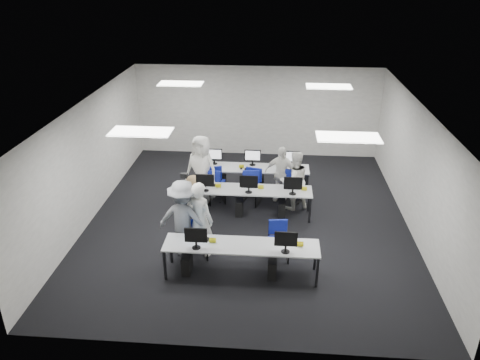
# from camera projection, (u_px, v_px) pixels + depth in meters

# --- Properties ---
(room) EXTENTS (9.00, 9.02, 3.00)m
(room) POSITION_uv_depth(u_px,v_px,m) (249.00, 165.00, 11.42)
(room) COLOR black
(room) RESTS_ON ground
(ceiling_panels) EXTENTS (5.20, 4.60, 0.02)m
(ceiling_panels) POSITION_uv_depth(u_px,v_px,m) (249.00, 106.00, 10.79)
(ceiling_panels) COLOR white
(ceiling_panels) RESTS_ON room
(desk_front) EXTENTS (3.20, 0.70, 0.73)m
(desk_front) POSITION_uv_depth(u_px,v_px,m) (241.00, 247.00, 9.60)
(desk_front) COLOR #BCBEC1
(desk_front) RESTS_ON ground
(desk_mid) EXTENTS (3.20, 0.70, 0.73)m
(desk_mid) POSITION_uv_depth(u_px,v_px,m) (249.00, 191.00, 11.95)
(desk_mid) COLOR #BCBEC1
(desk_mid) RESTS_ON ground
(desk_back) EXTENTS (3.20, 0.70, 0.73)m
(desk_back) POSITION_uv_depth(u_px,v_px,m) (252.00, 169.00, 13.21)
(desk_back) COLOR #BCBEC1
(desk_back) RESTS_ON ground
(equipment_front) EXTENTS (2.51, 0.41, 1.19)m
(equipment_front) POSITION_uv_depth(u_px,v_px,m) (232.00, 260.00, 9.73)
(equipment_front) COLOR #0D56B0
(equipment_front) RESTS_ON desk_front
(equipment_mid) EXTENTS (2.91, 0.41, 1.19)m
(equipment_mid) POSITION_uv_depth(u_px,v_px,m) (242.00, 202.00, 12.08)
(equipment_mid) COLOR white
(equipment_mid) RESTS_ON desk_mid
(equipment_back) EXTENTS (2.91, 0.41, 1.19)m
(equipment_back) POSITION_uv_depth(u_px,v_px,m) (259.00, 179.00, 13.35)
(equipment_back) COLOR white
(equipment_back) RESTS_ON desk_back
(chair_0) EXTENTS (0.55, 0.58, 0.86)m
(chair_0) POSITION_uv_depth(u_px,v_px,m) (197.00, 246.00, 10.36)
(chair_0) COLOR navy
(chair_0) RESTS_ON ground
(chair_1) EXTENTS (0.49, 0.52, 0.88)m
(chair_1) POSITION_uv_depth(u_px,v_px,m) (278.00, 248.00, 10.30)
(chair_1) COLOR navy
(chair_1) RESTS_ON ground
(chair_2) EXTENTS (0.61, 0.63, 0.95)m
(chair_2) POSITION_uv_depth(u_px,v_px,m) (216.00, 191.00, 12.79)
(chair_2) COLOR navy
(chair_2) RESTS_ON ground
(chair_3) EXTENTS (0.59, 0.62, 0.96)m
(chair_3) POSITION_uv_depth(u_px,v_px,m) (251.00, 193.00, 12.71)
(chair_3) COLOR navy
(chair_3) RESTS_ON ground
(chair_4) EXTENTS (0.58, 0.61, 0.91)m
(chair_4) POSITION_uv_depth(u_px,v_px,m) (289.00, 195.00, 12.61)
(chair_4) COLOR navy
(chair_4) RESTS_ON ground
(chair_5) EXTENTS (0.54, 0.57, 0.93)m
(chair_5) POSITION_uv_depth(u_px,v_px,m) (215.00, 189.00, 12.94)
(chair_5) COLOR navy
(chair_5) RESTS_ON ground
(chair_6) EXTENTS (0.49, 0.53, 0.96)m
(chair_6) POSITION_uv_depth(u_px,v_px,m) (251.00, 190.00, 12.88)
(chair_6) COLOR navy
(chair_6) RESTS_ON ground
(chair_7) EXTENTS (0.60, 0.63, 0.97)m
(chair_7) POSITION_uv_depth(u_px,v_px,m) (294.00, 189.00, 12.89)
(chair_7) COLOR navy
(chair_7) RESTS_ON ground
(handbag) EXTENTS (0.39, 0.27, 0.30)m
(handbag) POSITION_uv_depth(u_px,v_px,m) (193.00, 181.00, 12.04)
(handbag) COLOR #8D6649
(handbag) RESTS_ON desk_mid
(student_0) EXTENTS (0.77, 0.66, 1.77)m
(student_0) POSITION_uv_depth(u_px,v_px,m) (200.00, 219.00, 10.22)
(student_0) COLOR white
(student_0) RESTS_ON ground
(student_1) EXTENTS (0.96, 0.86, 1.61)m
(student_1) POSITION_uv_depth(u_px,v_px,m) (294.00, 180.00, 12.23)
(student_1) COLOR white
(student_1) RESTS_ON ground
(student_2) EXTENTS (1.06, 0.88, 1.87)m
(student_2) POSITION_uv_depth(u_px,v_px,m) (202.00, 169.00, 12.58)
(student_2) COLOR white
(student_2) RESTS_ON ground
(student_3) EXTENTS (0.99, 0.65, 1.57)m
(student_3) POSITION_uv_depth(u_px,v_px,m) (281.00, 174.00, 12.67)
(student_3) COLOR white
(student_3) RESTS_ON ground
(photographer) EXTENTS (1.25, 0.84, 1.79)m
(photographer) POSITION_uv_depth(u_px,v_px,m) (184.00, 218.00, 10.24)
(photographer) COLOR slate
(photographer) RESTS_ON ground
(dslr_camera) EXTENTS (0.17, 0.20, 0.10)m
(dslr_camera) POSITION_uv_depth(u_px,v_px,m) (184.00, 175.00, 9.99)
(dslr_camera) COLOR black
(dslr_camera) RESTS_ON photographer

